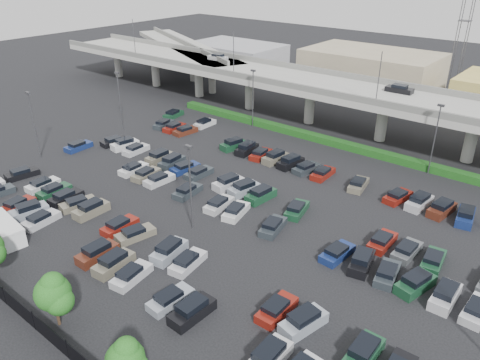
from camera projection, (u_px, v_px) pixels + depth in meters
name	position (u px, v px, depth m)	size (l,w,h in m)	color
ground	(236.00, 202.00, 59.74)	(280.00, 280.00, 0.00)	black
overpass	(356.00, 95.00, 79.03)	(150.00, 13.00, 15.80)	#9A9A92
on_ramp	(185.00, 49.00, 116.13)	(50.93, 30.13, 8.80)	#9A9A92
hedge	(333.00, 142.00, 76.88)	(66.00, 1.60, 1.10)	#113910
fence	(27.00, 316.00, 39.89)	(70.00, 0.10, 2.00)	black
tree_row	(42.00, 286.00, 39.33)	(65.07, 3.66, 5.94)	#332316
shuttle_bus	(4.00, 229.00, 51.78)	(6.94, 3.02, 2.16)	white
parked_cars	(217.00, 207.00, 57.40)	(62.83, 41.67, 1.67)	#4C5053
light_poles	(222.00, 145.00, 60.70)	(66.90, 48.38, 10.30)	#444348
distant_buildings	(479.00, 89.00, 94.07)	(138.00, 24.00, 9.00)	gray
comm_tower	(466.00, 18.00, 102.03)	(2.40, 2.40, 30.00)	#444348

